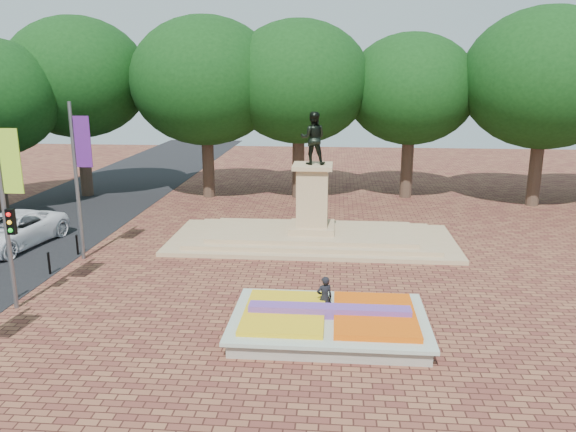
% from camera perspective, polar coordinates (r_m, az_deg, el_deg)
% --- Properties ---
extents(ground, '(90.00, 90.00, 0.00)m').
position_cam_1_polar(ground, '(20.50, 1.43, -9.15)').
color(ground, brown).
rests_on(ground, ground).
extents(flower_bed, '(6.30, 4.30, 0.91)m').
position_cam_1_polar(flower_bed, '(18.49, 4.28, -10.63)').
color(flower_bed, gray).
rests_on(flower_bed, ground).
extents(monument, '(14.00, 6.00, 6.40)m').
position_cam_1_polar(monument, '(27.77, 2.46, -0.89)').
color(monument, tan).
rests_on(monument, ground).
extents(tree_row_back, '(44.80, 8.80, 10.43)m').
position_cam_1_polar(tree_row_back, '(36.82, 6.98, 11.91)').
color(tree_row_back, '#36271D').
rests_on(tree_row_back, ground).
extents(banner_poles, '(0.88, 11.17, 7.00)m').
position_cam_1_polar(banner_poles, '(21.18, -27.10, 1.04)').
color(banner_poles, slate).
rests_on(banner_poles, ground).
extents(van, '(3.60, 6.29, 1.65)m').
position_cam_1_polar(van, '(29.97, -26.35, -1.36)').
color(van, white).
rests_on(van, ground).
extents(pedestrian, '(0.65, 0.54, 1.53)m').
position_cam_1_polar(pedestrian, '(19.26, 3.73, -8.30)').
color(pedestrian, black).
rests_on(pedestrian, ground).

